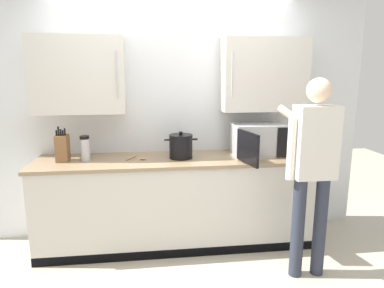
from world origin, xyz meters
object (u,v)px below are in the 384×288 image
(stock_pot, at_px, (181,146))
(person_figure, at_px, (313,162))
(wooden_spoon, at_px, (137,158))
(microwave_oven, at_px, (257,140))
(thermos_flask, at_px, (85,148))
(knife_block, at_px, (62,148))

(stock_pot, xyz_separation_m, person_figure, (1.03, -0.71, -0.01))
(wooden_spoon, height_order, stock_pot, stock_pot)
(microwave_oven, xyz_separation_m, wooden_spoon, (-1.22, -0.02, -0.15))
(wooden_spoon, distance_m, thermos_flask, 0.50)
(thermos_flask, bearing_deg, person_figure, -20.11)
(knife_block, bearing_deg, thermos_flask, -5.31)
(thermos_flask, distance_m, stock_pot, 0.92)
(person_figure, bearing_deg, microwave_oven, 107.89)
(microwave_oven, distance_m, thermos_flask, 1.71)
(stock_pot, relative_size, person_figure, 0.19)
(wooden_spoon, xyz_separation_m, thermos_flask, (-0.49, -0.00, 0.11))
(thermos_flask, bearing_deg, microwave_oven, 0.81)
(microwave_oven, height_order, stock_pot, microwave_oven)
(stock_pot, bearing_deg, knife_block, 178.64)
(microwave_oven, xyz_separation_m, stock_pot, (-0.79, -0.03, -0.04))
(wooden_spoon, bearing_deg, thermos_flask, -179.76)
(microwave_oven, height_order, thermos_flask, microwave_oven)
(stock_pot, bearing_deg, thermos_flask, 179.56)
(knife_block, distance_m, stock_pot, 1.14)
(person_figure, bearing_deg, stock_pot, 145.50)
(wooden_spoon, bearing_deg, knife_block, 178.55)
(microwave_oven, relative_size, knife_block, 2.20)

